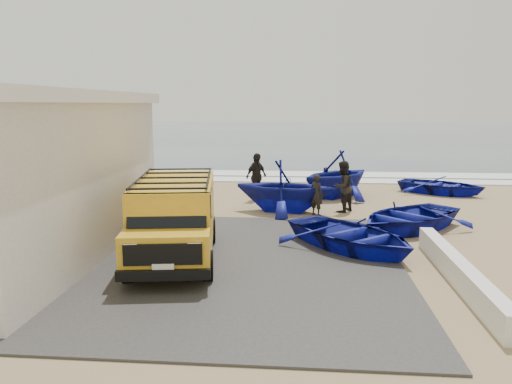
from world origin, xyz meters
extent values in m
plane|color=#9C835B|center=(0.00, 0.00, 0.00)|extent=(160.00, 160.00, 0.00)
cube|color=#3D3A38|center=(-2.00, -2.00, 0.03)|extent=(12.00, 10.00, 0.05)
cube|color=#385166|center=(0.00, 56.00, 0.00)|extent=(180.00, 88.00, 0.01)
cube|color=white|center=(0.00, 12.00, 0.03)|extent=(180.00, 1.60, 0.06)
cube|color=white|center=(0.00, 14.50, 0.02)|extent=(180.00, 2.20, 0.04)
cube|color=black|center=(-3.55, -0.50, 2.60)|extent=(0.08, 0.70, 0.90)
cube|color=silver|center=(5.00, -3.00, 0.28)|extent=(0.35, 6.00, 0.55)
cube|color=gold|center=(-1.80, -1.42, 1.18)|extent=(2.48, 4.17, 1.66)
cube|color=gold|center=(-1.44, -3.81, 0.81)|extent=(2.03, 1.18, 0.91)
cube|color=black|center=(-1.51, -3.34, 1.61)|extent=(1.79, 0.60, 0.72)
cube|color=black|center=(-1.36, -4.28, 0.91)|extent=(1.62, 0.32, 0.45)
cube|color=black|center=(-1.36, -4.31, 0.47)|extent=(1.95, 0.43, 0.22)
cube|color=black|center=(-1.79, -1.47, 2.10)|extent=(2.34, 3.86, 0.06)
cylinder|color=black|center=(-2.38, -3.55, 0.35)|extent=(0.32, 0.73, 0.71)
cylinder|color=black|center=(-2.85, -0.46, 0.35)|extent=(0.32, 0.73, 0.71)
cylinder|color=black|center=(-0.61, -3.28, 0.35)|extent=(0.32, 0.73, 0.71)
cylinder|color=black|center=(-1.08, -0.19, 0.35)|extent=(0.32, 0.73, 0.71)
imported|color=#121A90|center=(2.86, -0.54, 0.43)|extent=(4.92, 5.05, 0.85)
imported|color=#121A90|center=(4.88, 1.86, 0.43)|extent=(5.08, 5.05, 0.87)
imported|color=#121A90|center=(0.90, 4.26, 0.97)|extent=(4.19, 3.79, 1.94)
imported|color=#121A90|center=(3.03, 7.43, 1.01)|extent=(5.05, 5.07, 2.02)
imported|color=#121A90|center=(7.77, 8.66, 0.38)|extent=(4.55, 4.21, 0.77)
imported|color=black|center=(2.06, 3.77, 0.75)|extent=(0.65, 0.63, 1.50)
imported|color=black|center=(3.03, 4.46, 0.95)|extent=(1.14, 1.17, 1.91)
imported|color=black|center=(-0.36, 6.61, 0.98)|extent=(1.08, 1.20, 1.96)
camera|label=1|loc=(1.41, -13.98, 3.96)|focal=35.00mm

